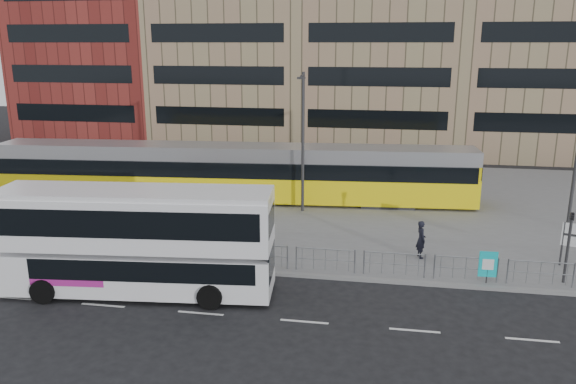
% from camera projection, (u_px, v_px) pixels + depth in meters
% --- Properties ---
extents(ground, '(120.00, 120.00, 0.00)m').
position_uv_depth(ground, '(272.00, 275.00, 24.90)').
color(ground, black).
rests_on(ground, ground).
extents(plaza, '(64.00, 24.00, 0.15)m').
position_uv_depth(plaza, '(308.00, 201.00, 36.31)').
color(plaza, slate).
rests_on(plaza, ground).
extents(kerb, '(64.00, 0.25, 0.17)m').
position_uv_depth(kerb, '(272.00, 273.00, 24.93)').
color(kerb, gray).
rests_on(kerb, ground).
extents(building_row, '(70.40, 18.40, 31.20)m').
position_uv_depth(building_row, '(356.00, 11.00, 53.96)').
color(building_row, maroon).
rests_on(building_row, ground).
extents(pedestrian_barrier, '(32.07, 0.07, 1.10)m').
position_uv_depth(pedestrian_barrier, '(319.00, 253.00, 24.80)').
color(pedestrian_barrier, gray).
rests_on(pedestrian_barrier, plaza).
extents(road_markings, '(62.00, 0.12, 0.01)m').
position_uv_depth(road_markings, '(278.00, 319.00, 20.93)').
color(road_markings, white).
rests_on(road_markings, ground).
extents(double_decker_bus, '(11.15, 3.56, 4.39)m').
position_uv_depth(double_decker_bus, '(137.00, 238.00, 22.62)').
color(double_decker_bus, white).
rests_on(double_decker_bus, ground).
extents(tram, '(30.45, 5.11, 3.57)m').
position_uv_depth(tram, '(234.00, 173.00, 35.91)').
color(tram, yellow).
rests_on(tram, plaza).
extents(ad_panel, '(0.75, 0.08, 1.41)m').
position_uv_depth(ad_panel, '(488.00, 265.00, 23.55)').
color(ad_panel, '#2D2D30').
rests_on(ad_panel, plaza).
extents(pedestrian, '(0.60, 0.75, 1.80)m').
position_uv_depth(pedestrian, '(421.00, 239.00, 26.36)').
color(pedestrian, black).
rests_on(pedestrian, plaza).
extents(traffic_light_west, '(0.23, 0.25, 3.10)m').
position_uv_depth(traffic_light_west, '(235.00, 216.00, 26.38)').
color(traffic_light_west, '#2D2D30').
rests_on(traffic_light_west, plaza).
extents(traffic_light_east, '(0.18, 0.21, 3.10)m').
position_uv_depth(traffic_light_east, '(569.00, 238.00, 23.30)').
color(traffic_light_east, '#2D2D30').
rests_on(traffic_light_east, plaza).
extents(lamp_post_west, '(0.45, 1.04, 8.24)m').
position_uv_depth(lamp_post_west, '(303.00, 137.00, 32.72)').
color(lamp_post_west, '#2D2D30').
rests_on(lamp_post_west, plaza).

